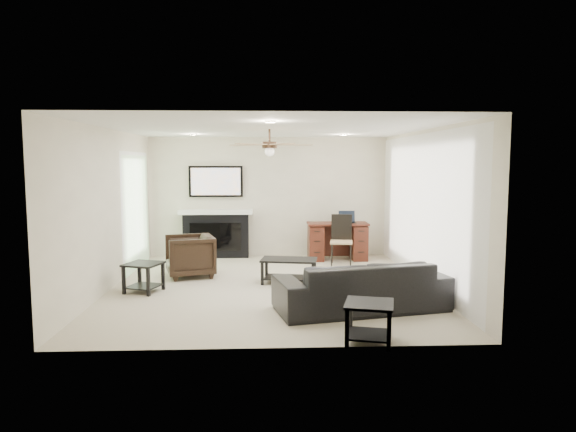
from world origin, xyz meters
The scene contains 10 objects.
room_shell centered at (0.19, 0.08, 1.68)m, with size 5.50×5.54×2.52m.
sofa centered at (1.21, -1.37, 0.33)m, with size 2.28×0.89×0.67m, color black.
armchair centered at (-1.39, 0.78, 0.36)m, with size 0.78×0.80×0.73m, color black.
coffee_table centered at (0.31, 0.23, 0.20)m, with size 0.90×0.50×0.40m, color black.
end_table_near centered at (1.06, -2.62, 0.23)m, with size 0.52×0.52×0.45m, color black.
end_table_left centered at (-1.94, -0.27, 0.23)m, with size 0.50×0.50×0.45m, color black.
fireplace_unit centered at (-1.10, 2.58, 0.95)m, with size 1.52×0.34×1.91m, color black.
desk centered at (1.39, 2.20, 0.38)m, with size 1.22×0.56×0.76m, color #3B150E.
desk_chair centered at (1.39, 1.65, 0.48)m, with size 0.42×0.44×0.97m, color black.
laptop centered at (1.59, 2.18, 0.88)m, with size 0.33×0.24×0.23m, color black.
Camera 1 is at (-0.07, -8.06, 1.98)m, focal length 32.00 mm.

